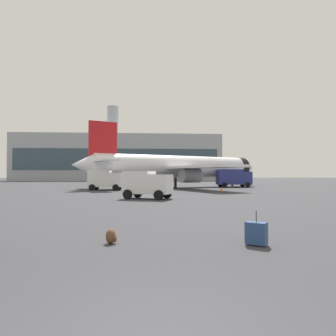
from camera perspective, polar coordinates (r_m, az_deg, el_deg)
The scene contains 10 objects.
airplane_at_gate at distance 51.42m, azimuth 1.87°, elevation 0.26°, with size 34.00×31.22×10.50m.
service_truck at distance 43.58m, azimuth -12.11°, elevation -2.13°, with size 4.97×2.88×2.90m.
fuel_truck at distance 53.75m, azimuth 12.60°, elevation -1.79°, with size 6.13×3.02×3.20m.
cargo_van at distance 27.51m, azimuth -4.12°, elevation -3.00°, with size 4.83×3.75×2.60m.
safety_cone_near at distance 55.63m, azimuth 0.78°, elevation -3.24°, with size 0.44×0.44×0.76m.
safety_cone_mid at distance 39.08m, azimuth 10.31°, elevation -4.13°, with size 0.44×0.44×0.65m.
safety_cone_far at distance 54.55m, azimuth -0.31°, elevation -3.25°, with size 0.44×0.44×0.82m.
rolling_suitcase at distance 10.06m, azimuth 16.79°, elevation -12.02°, with size 0.75×0.71×1.10m.
traveller_backpack at distance 10.07m, azimuth -11.00°, elevation -12.96°, with size 0.36×0.40×0.48m.
terminal_building at distance 116.85m, azimuth -9.30°, elevation 1.87°, with size 75.99×22.25×29.12m.
Camera 1 is at (-0.10, -3.99, 2.27)m, focal length 31.36 mm.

